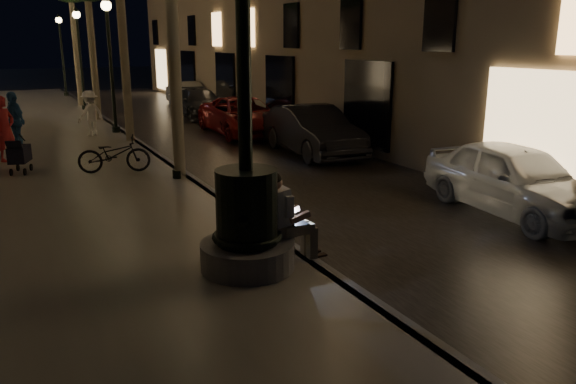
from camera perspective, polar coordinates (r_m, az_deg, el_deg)
ground at (r=20.89m, az=-15.69°, el=5.00°), size 120.00×120.00×0.00m
cobble_lane at (r=21.66m, az=-7.88°, el=5.80°), size 6.00×45.00×0.02m
promenade at (r=20.48m, az=-26.72°, el=4.04°), size 8.00×45.00×0.20m
curb_strip at (r=20.87m, az=-15.71°, el=5.27°), size 0.25×45.00×0.20m
fountain_lamppost at (r=8.13m, az=-4.22°, el=-1.07°), size 1.40×1.40×5.21m
seated_man_laptop at (r=8.45m, az=-0.35°, el=-2.32°), size 1.05×0.35×1.41m
lamp_curb_a at (r=13.71m, az=-11.73°, el=13.84°), size 0.36×0.36×4.81m
lamp_curb_b at (r=21.52m, az=-17.68°, el=13.82°), size 0.36×0.36×4.81m
lamp_curb_c at (r=29.44m, az=-20.45°, el=13.76°), size 0.36×0.36×4.81m
lamp_curb_d at (r=37.39m, az=-22.04°, el=13.71°), size 0.36×0.36×4.81m
stroller at (r=15.75m, az=-25.64°, el=3.47°), size 0.60×0.97×0.98m
car_front at (r=12.38m, az=22.03°, el=1.26°), size 2.16×4.49×1.48m
car_second at (r=17.57m, az=2.46°, el=6.25°), size 1.93×4.73×1.53m
car_third at (r=21.59m, az=-4.56°, el=7.71°), size 2.50×5.10×1.40m
car_rear at (r=26.73m, az=-8.96°, el=8.89°), size 2.07×4.57×1.30m
car_fifth at (r=31.38m, az=-10.14°, el=9.76°), size 1.41×4.00×1.31m
pedestrian_red at (r=17.53m, az=-26.82°, el=5.77°), size 0.77×0.78×1.82m
pedestrian_white at (r=21.18m, az=-19.44°, el=7.56°), size 1.18×1.02×1.58m
pedestrian_blue at (r=19.27m, az=-26.03°, el=6.51°), size 0.84×1.13×1.78m
bicycle at (r=15.00m, az=-17.26°, el=3.68°), size 1.89×1.07×0.94m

